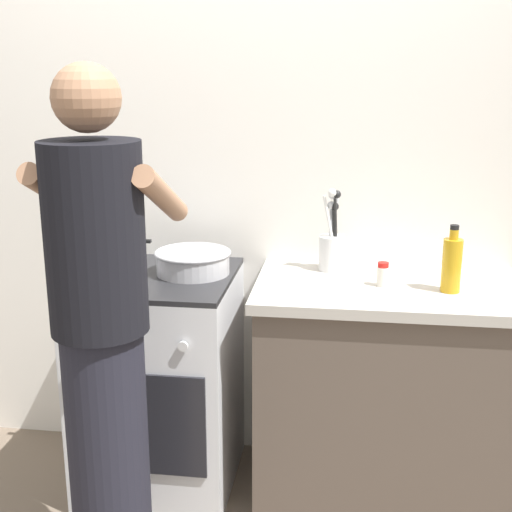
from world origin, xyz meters
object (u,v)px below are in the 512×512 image
object	(u,v)px
spice_bottle	(383,275)
person	(102,341)
oil_bottle	(452,264)
pot	(121,256)
utensil_crock	(332,246)
stove_range	(160,381)
mixing_bowl	(193,261)

from	to	relation	value
spice_bottle	person	size ratio (longest dim) A/B	0.05
oil_bottle	spice_bottle	bearing A→B (deg)	172.15
pot	person	bearing A→B (deg)	-77.32
utensil_crock	oil_bottle	size ratio (longest dim) A/B	1.35
utensil_crock	pot	bearing A→B (deg)	-169.24
stove_range	mixing_bowl	size ratio (longest dim) A/B	2.99
stove_range	spice_bottle	world-z (taller)	spice_bottle
pot	utensil_crock	bearing A→B (deg)	10.76
utensil_crock	oil_bottle	bearing A→B (deg)	-26.42
pot	mixing_bowl	size ratio (longest dim) A/B	0.82
mixing_bowl	utensil_crock	xyz separation A→B (m)	(0.54, 0.12, 0.05)
pot	oil_bottle	bearing A→B (deg)	-2.77
pot	mixing_bowl	bearing A→B (deg)	7.45
oil_bottle	person	world-z (taller)	person
utensil_crock	stove_range	bearing A→B (deg)	-166.38
person	pot	bearing A→B (deg)	102.68
mixing_bowl	spice_bottle	world-z (taller)	same
utensil_crock	oil_bottle	xyz separation A→B (m)	(0.43, -0.22, 0.00)
utensil_crock	person	distance (m)	1.02
mixing_bowl	person	world-z (taller)	person
oil_bottle	person	bearing A→B (deg)	-154.66
spice_bottle	person	distance (m)	1.05
stove_range	person	size ratio (longest dim) A/B	0.53
pot	oil_bottle	size ratio (longest dim) A/B	1.00
pot	person	distance (m)	0.62
utensil_crock	person	size ratio (longest dim) A/B	0.20
pot	spice_bottle	distance (m)	1.01
pot	person	world-z (taller)	person
stove_range	oil_bottle	bearing A→B (deg)	-2.67
mixing_bowl	oil_bottle	distance (m)	0.98
spice_bottle	oil_bottle	xyz separation A→B (m)	(0.24, -0.03, 0.06)
stove_range	utensil_crock	distance (m)	0.89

